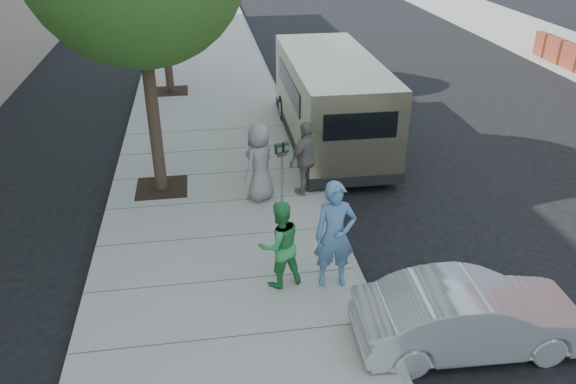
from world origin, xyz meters
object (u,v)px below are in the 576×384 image
object	(u,v)px
parking_meter	(282,160)
person_striped_polo	(306,158)
person_officer	(335,235)
sedan	(471,316)
person_gray_shirt	(259,162)
van	(330,100)
person_green_shirt	(280,244)

from	to	relation	value
parking_meter	person_striped_polo	xyz separation A→B (m)	(0.63, 0.47, -0.20)
person_officer	parking_meter	bearing A→B (deg)	101.06
sedan	person_gray_shirt	distance (m)	5.81
parking_meter	van	distance (m)	4.06
person_officer	person_gray_shirt	world-z (taller)	person_officer
person_officer	person_green_shirt	distance (m)	0.97
person_striped_polo	van	bearing A→B (deg)	-147.83
van	person_officer	size ratio (longest dim) A/B	3.41
parking_meter	van	xyz separation A→B (m)	(1.88, 3.59, 0.10)
parking_meter	sedan	size ratio (longest dim) A/B	0.41
parking_meter	person_gray_shirt	bearing A→B (deg)	116.95
sedan	person_gray_shirt	xyz separation A→B (m)	(-2.70, 5.12, 0.46)
person_officer	person_striped_polo	distance (m)	3.49
person_green_shirt	parking_meter	bearing A→B (deg)	-115.21
person_green_shirt	person_striped_polo	bearing A→B (deg)	-124.18
parking_meter	person_green_shirt	xyz separation A→B (m)	(-0.46, -2.89, -0.26)
van	person_green_shirt	bearing A→B (deg)	-109.16
van	person_striped_polo	bearing A→B (deg)	-111.02
person_green_shirt	person_gray_shirt	distance (m)	3.26
person_gray_shirt	van	bearing A→B (deg)	-172.44
person_officer	person_gray_shirt	distance (m)	3.51
parking_meter	person_green_shirt	size ratio (longest dim) A/B	0.91
van	person_green_shirt	world-z (taller)	van
van	person_gray_shirt	bearing A→B (deg)	-125.14
sedan	person_striped_polo	distance (m)	5.49
parking_meter	person_striped_polo	bearing A→B (deg)	12.30
parking_meter	person_gray_shirt	xyz separation A→B (m)	(-0.45, 0.36, -0.18)
sedan	person_officer	distance (m)	2.54
person_gray_shirt	parking_meter	bearing A→B (deg)	94.60
person_officer	sedan	bearing A→B (deg)	-42.52
van	parking_meter	bearing A→B (deg)	-116.90
parking_meter	sedan	world-z (taller)	parking_meter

